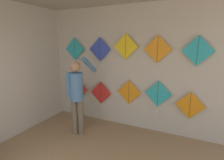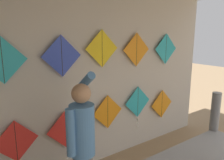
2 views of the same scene
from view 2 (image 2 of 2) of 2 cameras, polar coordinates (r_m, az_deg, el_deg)
name	(u,v)px [view 2 (image 2 of 2)]	position (r m, az deg, el deg)	size (l,w,h in m)	color
back_panel	(100,79)	(3.52, -3.10, 0.14)	(4.79, 0.06, 2.80)	beige
shopkeeper	(82,139)	(2.57, -7.83, -15.03)	(0.42, 0.64, 1.71)	#726656
kite_0	(16,141)	(3.18, -23.81, -14.48)	(0.58, 0.01, 0.58)	red
kite_1	(66,132)	(3.37, -11.96, -13.10)	(0.58, 0.04, 0.78)	red
kite_2	(108,112)	(3.65, -1.14, -8.34)	(0.58, 0.01, 0.58)	orange
kite_3	(138,104)	(4.03, 6.75, -6.23)	(0.58, 0.04, 0.78)	#28B2C6
kite_4	(162,104)	(4.51, 12.89, -6.12)	(0.58, 0.01, 0.58)	orange
kite_5	(2,60)	(2.88, -26.76, 4.64)	(0.58, 0.01, 0.58)	#28B2C6
kite_6	(62,56)	(3.07, -13.00, 6.14)	(0.58, 0.01, 0.58)	blue
kite_7	(102,49)	(3.37, -2.62, 8.21)	(0.58, 0.01, 0.58)	yellow
kite_8	(136,50)	(3.80, 6.42, 7.89)	(0.58, 0.01, 0.58)	orange
kite_9	(166,49)	(4.33, 13.91, 7.90)	(0.58, 0.01, 0.58)	#28B2C6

